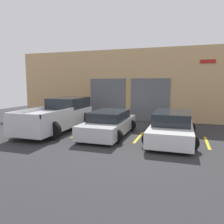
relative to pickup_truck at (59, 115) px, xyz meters
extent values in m
plane|color=#2D2D30|center=(3.01, 1.49, -0.82)|extent=(28.00, 28.00, 0.00)
cube|color=tan|center=(3.01, 4.79, 1.63)|extent=(17.48, 0.60, 4.91)
cube|color=#595B60|center=(1.30, 4.45, 0.63)|extent=(2.62, 0.08, 2.90)
cube|color=#595B60|center=(4.32, 4.45, 0.63)|extent=(2.62, 0.08, 2.90)
cube|color=#B21E19|center=(7.82, 4.46, 3.09)|extent=(0.90, 0.03, 0.22)
cube|color=silver|center=(0.00, -0.29, -0.15)|extent=(1.90, 5.30, 0.88)
cube|color=#1E2328|center=(0.00, 1.16, 0.60)|extent=(1.75, 2.39, 0.61)
cube|color=silver|center=(-0.91, -1.49, 0.38)|extent=(0.08, 2.92, 0.18)
cube|color=silver|center=(0.91, -1.49, 0.38)|extent=(0.08, 2.92, 0.18)
cube|color=silver|center=(0.00, -2.91, 0.38)|extent=(1.90, 0.08, 0.18)
cylinder|color=black|center=(-0.84, 1.35, -0.39)|extent=(0.85, 0.22, 0.85)
cylinder|color=black|center=(0.84, 1.35, -0.39)|extent=(0.85, 0.22, 0.85)
cylinder|color=black|center=(-0.84, -1.94, -0.39)|extent=(0.85, 0.22, 0.85)
cylinder|color=black|center=(0.84, -1.94, -0.39)|extent=(0.85, 0.22, 0.85)
cube|color=white|center=(6.03, -0.29, -0.37)|extent=(1.77, 4.64, 0.61)
cube|color=#1E2328|center=(6.03, -0.18, 0.20)|extent=(1.56, 2.55, 0.53)
cylinder|color=black|center=(5.25, 1.15, -0.50)|extent=(0.64, 0.22, 0.64)
cylinder|color=black|center=(6.80, 1.15, -0.50)|extent=(0.64, 0.22, 0.64)
cylinder|color=black|center=(5.25, -1.73, -0.50)|extent=(0.64, 0.22, 0.64)
cylinder|color=black|center=(6.80, -1.73, -0.50)|extent=(0.64, 0.22, 0.64)
cube|color=silver|center=(3.01, -0.29, -0.37)|extent=(1.75, 4.28, 0.63)
cube|color=#1E2328|center=(3.01, -0.19, 0.16)|extent=(1.54, 2.35, 0.44)
cylinder|color=black|center=(2.25, 1.03, -0.51)|extent=(0.62, 0.22, 0.62)
cylinder|color=black|center=(3.78, 1.03, -0.51)|extent=(0.62, 0.22, 0.62)
cylinder|color=black|center=(2.25, -1.62, -0.51)|extent=(0.62, 0.22, 0.62)
cylinder|color=black|center=(3.78, -1.62, -0.51)|extent=(0.62, 0.22, 0.62)
cube|color=gold|center=(-1.51, -0.29, -0.82)|extent=(0.12, 2.20, 0.01)
cube|color=gold|center=(1.51, -0.29, -0.82)|extent=(0.12, 2.20, 0.01)
cube|color=gold|center=(4.52, -0.29, -0.82)|extent=(0.12, 2.20, 0.01)
cube|color=gold|center=(7.54, -0.29, -0.82)|extent=(0.12, 2.20, 0.01)
camera|label=1|loc=(6.46, -10.36, 1.72)|focal=35.00mm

